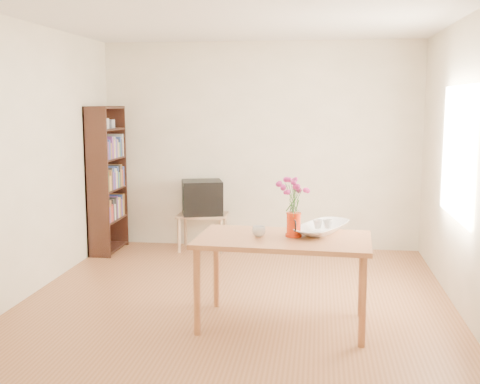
# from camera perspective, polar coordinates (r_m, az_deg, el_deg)

# --- Properties ---
(room) EXTENTS (4.50, 4.50, 4.50)m
(room) POSITION_cam_1_polar(r_m,az_deg,el_deg) (5.40, -0.11, 2.70)
(room) COLOR brown
(room) RESTS_ON ground
(table) EXTENTS (1.46, 0.89, 0.75)m
(table) POSITION_cam_1_polar(r_m,az_deg,el_deg) (4.98, 4.13, -5.23)
(table) COLOR #9C5B35
(table) RESTS_ON ground
(tv_stand) EXTENTS (0.60, 0.45, 0.46)m
(tv_stand) POSITION_cam_1_polar(r_m,az_deg,el_deg) (7.57, -3.59, -2.63)
(tv_stand) COLOR tan
(tv_stand) RESTS_ON ground
(bookshelf) EXTENTS (0.28, 0.70, 1.80)m
(bookshelf) POSITION_cam_1_polar(r_m,az_deg,el_deg) (7.60, -12.47, 0.69)
(bookshelf) COLOR black
(bookshelf) RESTS_ON ground
(pitcher) EXTENTS (0.14, 0.21, 0.20)m
(pitcher) POSITION_cam_1_polar(r_m,az_deg,el_deg) (4.98, 5.11, -3.19)
(pitcher) COLOR red
(pitcher) RESTS_ON table
(flowers) EXTENTS (0.23, 0.23, 0.33)m
(flowers) POSITION_cam_1_polar(r_m,az_deg,el_deg) (4.93, 5.15, -0.19)
(flowers) COLOR #D63291
(flowers) RESTS_ON pitcher
(mug) EXTENTS (0.12, 0.12, 0.09)m
(mug) POSITION_cam_1_polar(r_m,az_deg,el_deg) (4.98, 1.79, -3.75)
(mug) COLOR white
(mug) RESTS_ON table
(bowl) EXTENTS (0.61, 0.61, 0.44)m
(bowl) POSITION_cam_1_polar(r_m,az_deg,el_deg) (5.12, 7.86, -1.46)
(bowl) COLOR white
(bowl) RESTS_ON table
(teacup_a) EXTENTS (0.09, 0.09, 0.06)m
(teacup_a) POSITION_cam_1_polar(r_m,az_deg,el_deg) (5.13, 7.40, -1.94)
(teacup_a) COLOR white
(teacup_a) RESTS_ON bowl
(teacup_b) EXTENTS (0.09, 0.09, 0.06)m
(teacup_b) POSITION_cam_1_polar(r_m,az_deg,el_deg) (5.15, 8.35, -1.92)
(teacup_b) COLOR white
(teacup_b) RESTS_ON bowl
(television) EXTENTS (0.59, 0.56, 0.42)m
(television) POSITION_cam_1_polar(r_m,az_deg,el_deg) (7.54, -3.59, -0.45)
(television) COLOR black
(television) RESTS_ON tv_stand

